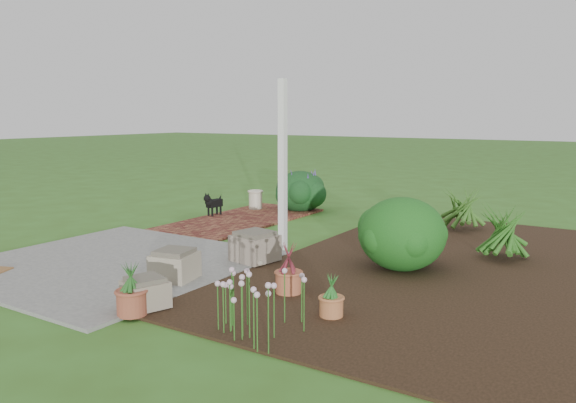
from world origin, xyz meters
The scene contains 18 objects.
ground centered at (0.00, 0.00, 0.00)m, with size 80.00×80.00×0.00m, color #3A641F.
concrete_patio centered at (-1.25, -1.75, 0.02)m, with size 3.50×3.50×0.04m, color slate.
brick_path centered at (-1.70, 1.75, 0.02)m, with size 1.60×3.50×0.04m, color #5A231C.
garden_bed centered at (2.50, 0.50, 0.01)m, with size 4.00×7.00×0.03m, color black.
veranda_post centered at (0.30, 0.10, 1.25)m, with size 0.10×0.10×2.50m, color white.
stone_trough_near centered at (0.48, -2.76, 0.17)m, with size 0.40×0.40×0.27m, color gray.
stone_trough_mid centered at (0.04, -1.88, 0.20)m, with size 0.47×0.47×0.31m, color gray.
stone_trough_far centered at (0.34, -0.64, 0.21)m, with size 0.52×0.52×0.34m, color #7A6C5B.
black_dog centered at (-2.37, 1.69, 0.29)m, with size 0.17×0.49×0.42m.
cream_ceramic_urn centered at (-2.14, 2.78, 0.23)m, with size 0.28×0.28×0.38m, color beige.
evergreen_shrub centered at (2.13, 0.10, 0.51)m, with size 1.12×1.12×0.95m, color #113E14.
agapanthus_clump_back centered at (3.12, 1.31, 0.47)m, with size 0.98×0.98×0.89m, color #193E10, non-canonical shape.
agapanthus_clump_front centered at (2.12, 3.01, 0.48)m, with size 1.01×1.01×0.89m, color #0A3A0E, non-canonical shape.
pink_flower_patch centered at (1.81, -2.62, 0.33)m, with size 0.95×0.95×0.61m, color #113D0F, non-canonical shape.
terracotta_pot_bronze centered at (1.45, -1.55, 0.15)m, with size 0.30×0.30×0.24m, color #AA5A39.
terracotta_pot_small_left centered at (2.21, -1.94, 0.13)m, with size 0.23×0.23×0.20m, color #B36A3C.
terracotta_pot_small_right centered at (0.52, -2.98, 0.16)m, with size 0.30×0.30×0.25m, color brown.
purple_flowering_bush centered at (-1.32, 3.24, 0.43)m, with size 1.02×1.02×0.87m, color black.
Camera 1 is at (4.71, -6.64, 2.00)m, focal length 35.00 mm.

